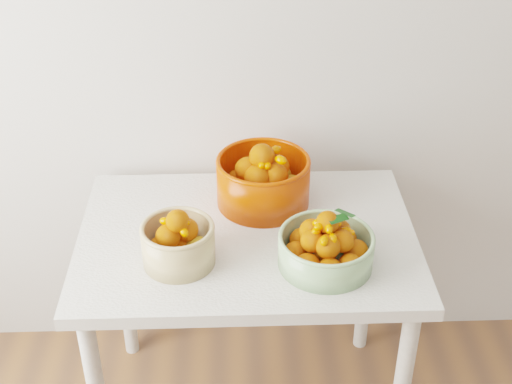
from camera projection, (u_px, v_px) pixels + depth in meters
table at (247, 259)px, 2.16m from camera, size 1.00×0.70×0.75m
bowl_cream at (178, 243)px, 1.96m from camera, size 0.27×0.27×0.18m
bowl_green at (326, 247)px, 1.96m from camera, size 0.32×0.32×0.17m
bowl_orange at (263, 180)px, 2.21m from camera, size 0.36×0.36×0.21m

